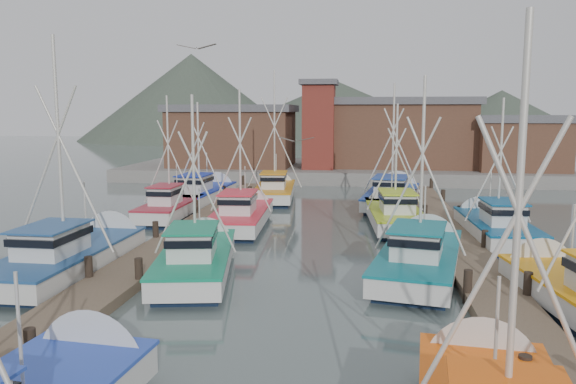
# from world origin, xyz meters

# --- Properties ---
(ground) EXTENTS (260.00, 260.00, 0.00)m
(ground) POSITION_xyz_m (0.00, 0.00, 0.00)
(ground) COLOR #4B5A58
(ground) RESTS_ON ground
(dock_left) EXTENTS (2.30, 46.00, 1.50)m
(dock_left) POSITION_xyz_m (-7.00, 4.04, 0.21)
(dock_left) COLOR brown
(dock_left) RESTS_ON ground
(dock_right) EXTENTS (2.30, 46.00, 1.50)m
(dock_right) POSITION_xyz_m (7.00, 4.04, 0.21)
(dock_right) COLOR brown
(dock_right) RESTS_ON ground
(quay) EXTENTS (44.00, 16.00, 1.20)m
(quay) POSITION_xyz_m (0.00, 37.00, 0.60)
(quay) COLOR gray
(quay) RESTS_ON ground
(shed_left) EXTENTS (12.72, 8.48, 6.20)m
(shed_left) POSITION_xyz_m (-11.00, 35.00, 4.34)
(shed_left) COLOR brown
(shed_left) RESTS_ON quay
(shed_center) EXTENTS (14.84, 9.54, 6.90)m
(shed_center) POSITION_xyz_m (6.00, 37.00, 4.69)
(shed_center) COLOR brown
(shed_center) RESTS_ON quay
(shed_right) EXTENTS (8.48, 6.36, 5.20)m
(shed_right) POSITION_xyz_m (17.00, 34.00, 3.84)
(shed_right) COLOR brown
(shed_right) RESTS_ON quay
(lookout_tower) EXTENTS (3.60, 3.60, 8.50)m
(lookout_tower) POSITION_xyz_m (-2.00, 33.00, 5.55)
(lookout_tower) COLOR maroon
(lookout_tower) RESTS_ON quay
(distant_hills) EXTENTS (175.00, 140.00, 42.00)m
(distant_hills) POSITION_xyz_m (-12.76, 122.59, 0.00)
(distant_hills) COLOR #455143
(distant_hills) RESTS_ON ground
(boat_4) EXTENTS (4.10, 9.01, 8.03)m
(boat_4) POSITION_xyz_m (-4.41, 0.31, 0.68)
(boat_4) COLOR #0F1C34
(boat_4) RESTS_ON ground
(boat_5) EXTENTS (4.63, 9.78, 8.87)m
(boat_5) POSITION_xyz_m (4.76, 1.68, 0.68)
(boat_5) COLOR #0F1C34
(boat_5) RESTS_ON ground
(boat_6) EXTENTS (4.29, 9.72, 10.48)m
(boat_6) POSITION_xyz_m (-9.68, 0.06, 0.69)
(boat_6) COLOR #0F1C34
(boat_6) RESTS_ON ground
(boat_8) EXTENTS (3.51, 9.11, 8.69)m
(boat_8) POSITION_xyz_m (-4.61, 10.06, 0.68)
(boat_8) COLOR #0F1C34
(boat_8) RESTS_ON ground
(boat_9) EXTENTS (3.46, 9.25, 7.90)m
(boat_9) POSITION_xyz_m (4.13, 11.56, 0.68)
(boat_9) COLOR #0F1C34
(boat_9) RESTS_ON ground
(boat_10) EXTENTS (3.32, 7.74, 8.22)m
(boat_10) POSITION_xyz_m (-9.55, 12.12, 0.68)
(boat_10) COLOR #0F1C34
(boat_10) RESTS_ON ground
(boat_11) EXTENTS (3.34, 8.82, 8.09)m
(boat_11) POSITION_xyz_m (9.19, 8.67, 0.68)
(boat_11) COLOR #0F1C34
(boat_11) RESTS_ON ground
(boat_12) EXTENTS (4.11, 9.06, 10.46)m
(boat_12) POSITION_xyz_m (-4.33, 20.58, 0.69)
(boat_12) COLOR #0F1C34
(boat_12) RESTS_ON ground
(boat_13) EXTENTS (4.70, 10.84, 9.64)m
(boat_13) POSITION_xyz_m (4.49, 19.26, 0.68)
(boat_13) COLOR #0F1C34
(boat_13) RESTS_ON ground
(boat_14) EXTENTS (3.49, 9.66, 8.21)m
(boat_14) POSITION_xyz_m (-9.48, 18.52, 0.68)
(boat_14) COLOR #0F1C34
(boat_14) RESTS_ON ground
(gull_near) EXTENTS (1.55, 0.64, 0.24)m
(gull_near) POSITION_xyz_m (-3.98, -0.62, 9.05)
(gull_near) COLOR gray
(gull_near) RESTS_ON ground
(gull_far) EXTENTS (1.53, 0.66, 0.24)m
(gull_far) POSITION_xyz_m (-0.45, 1.40, 5.51)
(gull_far) COLOR gray
(gull_far) RESTS_ON ground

